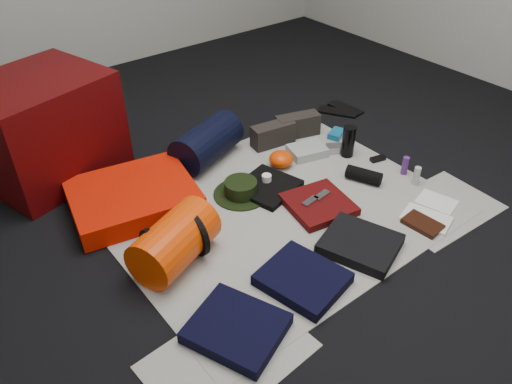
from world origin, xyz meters
TOP-DOWN VIEW (x-y plane):
  - floor at (0.00, 0.00)m, footprint 4.50×4.50m
  - newspaper_mat at (0.00, 0.00)m, footprint 1.60×1.30m
  - newspaper_sheet_front_left at (-0.70, -0.55)m, footprint 0.61×0.44m
  - newspaper_sheet_front_right at (0.65, -0.50)m, footprint 0.60×0.43m
  - red_cabinet at (-0.76, 1.02)m, footprint 0.79×0.71m
  - sleeping_pad at (-0.56, 0.47)m, footprint 0.68×0.59m
  - stuff_sack at (-0.59, -0.01)m, footprint 0.45×0.36m
  - sack_strap_left at (-0.69, -0.01)m, footprint 0.02×0.22m
  - sack_strap_right at (-0.49, -0.01)m, footprint 0.02×0.22m
  - navy_duffel at (-0.02, 0.60)m, footprint 0.48×0.36m
  - boonie_brim at (-0.08, 0.21)m, footprint 0.33×0.33m
  - boonie_crown at (-0.08, 0.21)m, footprint 0.17×0.17m
  - hiking_boot_left at (0.38, 0.50)m, footprint 0.28×0.14m
  - hiking_boot_right at (0.57, 0.49)m, footprint 0.29×0.17m
  - flip_flop_left at (0.99, 0.55)m, footprint 0.22×0.27m
  - flip_flop_right at (1.07, 0.55)m, footprint 0.11×0.25m
  - trousers_navy_a at (-0.62, -0.49)m, footprint 0.40×0.42m
  - trousers_navy_b at (-0.25, -0.45)m, footprint 0.35×0.38m
  - trousers_charcoal at (0.10, -0.45)m, footprint 0.38×0.40m
  - black_tshirt at (0.06, 0.16)m, footprint 0.36×0.35m
  - red_shirt at (0.17, -0.12)m, footprint 0.35×0.35m
  - orange_stuff_sack at (0.27, 0.29)m, footprint 0.16×0.16m
  - first_aid_pouch at (0.46, 0.28)m, footprint 0.24×0.20m
  - water_bottle at (0.64, 0.14)m, footprint 0.10×0.10m
  - speaker at (0.52, -0.10)m, footprint 0.14×0.20m
  - compact_camera at (0.62, 0.20)m, footprint 0.13×0.11m
  - cyan_case at (0.75, 0.33)m, footprint 0.14×0.11m
  - toiletry_purple at (0.75, -0.19)m, footprint 0.04×0.04m
  - toiletry_clear at (0.72, -0.29)m, footprint 0.04×0.04m
  - paperback_book at (0.46, -0.53)m, footprint 0.13×0.19m
  - map_booklet at (0.51, -0.52)m, footprint 0.21×0.26m
  - map_printout at (0.67, -0.46)m, footprint 0.19×0.22m
  - sunglasses at (0.74, -0.01)m, footprint 0.10×0.06m
  - key_cluster at (-0.67, -0.50)m, footprint 0.08×0.08m
  - tape_roll at (0.08, 0.19)m, footprint 0.05×0.05m
  - energy_bar_a at (0.13, -0.10)m, footprint 0.10×0.05m
  - energy_bar_b at (0.21, -0.10)m, footprint 0.10×0.05m

SIDE VIEW (x-z plane):
  - floor at x=0.00m, z-range -0.02..0.00m
  - newspaper_sheet_front_left at x=-0.70m, z-range 0.00..0.00m
  - newspaper_sheet_front_right at x=0.65m, z-range 0.00..0.00m
  - newspaper_mat at x=0.00m, z-range 0.00..0.01m
  - flip_flop_right at x=1.07m, z-range 0.00..0.01m
  - flip_flop_left at x=0.99m, z-range 0.00..0.01m
  - map_printout at x=0.67m, z-range 0.01..0.01m
  - boonie_brim at x=-0.08m, z-range 0.01..0.01m
  - key_cluster at x=-0.67m, z-range 0.01..0.02m
  - map_booklet at x=0.51m, z-range 0.01..0.02m
  - sunglasses at x=0.74m, z-range 0.01..0.03m
  - paperback_book at x=0.46m, z-range 0.01..0.03m
  - black_tshirt at x=0.06m, z-range 0.01..0.04m
  - cyan_case at x=0.75m, z-range 0.01..0.04m
  - red_shirt at x=0.17m, z-range 0.01..0.05m
  - compact_camera at x=0.62m, z-range 0.01..0.05m
  - trousers_charcoal at x=0.10m, z-range 0.01..0.06m
  - trousers_navy_b at x=-0.25m, z-range 0.01..0.06m
  - first_aid_pouch at x=0.46m, z-range 0.01..0.06m
  - trousers_navy_a at x=-0.62m, z-range 0.01..0.06m
  - speaker at x=0.52m, z-range 0.01..0.08m
  - orange_stuff_sack at x=0.27m, z-range 0.01..0.09m
  - boonie_crown at x=-0.08m, z-range 0.01..0.09m
  - energy_bar_a at x=0.13m, z-range 0.05..0.06m
  - energy_bar_b at x=0.21m, z-range 0.05..0.06m
  - tape_roll at x=0.08m, z-range 0.04..0.07m
  - toiletry_clear at x=0.72m, z-range 0.01..0.11m
  - toiletry_purple at x=0.75m, z-range 0.01..0.11m
  - sleeping_pad at x=-0.56m, z-range 0.01..0.11m
  - hiking_boot_left at x=0.38m, z-range 0.01..0.14m
  - hiking_boot_right at x=0.57m, z-range 0.01..0.14m
  - water_bottle at x=0.64m, z-range 0.01..0.19m
  - sack_strap_left at x=-0.69m, z-range 0.01..0.22m
  - sack_strap_right at x=-0.49m, z-range 0.01..0.22m
  - navy_duffel at x=-0.02m, z-range 0.01..0.23m
  - stuff_sack at x=-0.59m, z-range 0.01..0.23m
  - red_cabinet at x=-0.76m, z-range 0.00..0.55m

